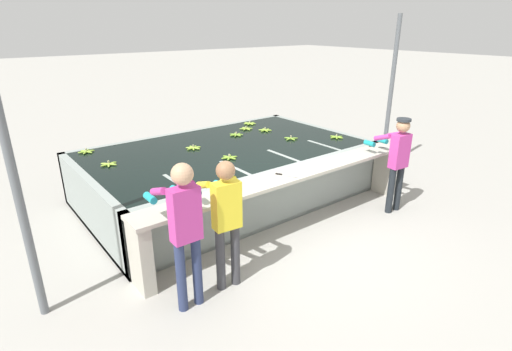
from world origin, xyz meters
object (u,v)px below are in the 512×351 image
object	(u,v)px
worker_1	(225,214)
banana_bunch_floating_9	(337,137)
worker_0	(184,223)
banana_bunch_floating_4	(109,164)
support_post_right	(391,96)
banana_bunch_floating_5	(291,138)
banana_bunch_floating_8	(265,130)
banana_bunch_floating_1	(193,148)
banana_bunch_floating_3	(250,123)
banana_bunch_floating_0	(246,129)
knife_1	(376,147)
banana_bunch_floating_7	(229,157)
support_post_left	(14,179)
banana_bunch_floating_6	(86,152)
worker_2	(397,156)
banana_bunch_floating_2	(236,135)
knife_0	(283,175)

from	to	relation	value
worker_1	banana_bunch_floating_9	distance (m)	3.88
worker_0	banana_bunch_floating_4	distance (m)	2.67
support_post_right	banana_bunch_floating_9	bearing A→B (deg)	177.09
banana_bunch_floating_5	banana_bunch_floating_8	bearing A→B (deg)	89.04
banana_bunch_floating_1	banana_bunch_floating_3	xyz separation A→B (m)	(1.90, 0.85, 0.00)
banana_bunch_floating_0	banana_bunch_floating_3	distance (m)	0.47
knife_1	banana_bunch_floating_7	bearing A→B (deg)	155.94
worker_1	support_post_right	bearing A→B (deg)	15.32
banana_bunch_floating_8	support_post_left	distance (m)	5.16
banana_bunch_floating_3	banana_bunch_floating_6	size ratio (longest dim) A/B	0.99
banana_bunch_floating_4	banana_bunch_floating_5	size ratio (longest dim) A/B	1.03
banana_bunch_floating_3	banana_bunch_floating_1	bearing A→B (deg)	-155.95
banana_bunch_floating_7	support_post_left	world-z (taller)	support_post_left
worker_2	banana_bunch_floating_6	world-z (taller)	worker_2
worker_2	knife_1	xyz separation A→B (m)	(0.28, 0.63, -0.03)
knife_1	banana_bunch_floating_2	bearing A→B (deg)	124.83
banana_bunch_floating_6	banana_bunch_floating_8	distance (m)	3.45
worker_1	banana_bunch_floating_9	world-z (taller)	worker_1
banana_bunch_floating_0	support_post_right	size ratio (longest dim) A/B	0.09
banana_bunch_floating_5	support_post_right	distance (m)	2.45
worker_0	banana_bunch_floating_0	size ratio (longest dim) A/B	6.15
banana_bunch_floating_5	support_post_left	xyz separation A→B (m)	(-4.72, -1.13, 0.65)
worker_2	banana_bunch_floating_0	xyz separation A→B (m)	(-0.80, 3.09, -0.03)
banana_bunch_floating_4	knife_1	size ratio (longest dim) A/B	0.93
knife_0	banana_bunch_floating_3	bearing A→B (deg)	61.68
banana_bunch_floating_3	banana_bunch_floating_5	world-z (taller)	same
banana_bunch_floating_0	knife_0	world-z (taller)	banana_bunch_floating_0
worker_1	support_post_left	bearing A→B (deg)	156.57
banana_bunch_floating_3	knife_1	size ratio (longest dim) A/B	0.92
worker_2	banana_bunch_floating_9	world-z (taller)	worker_2
worker_1	banana_bunch_floating_2	distance (m)	3.55
banana_bunch_floating_5	banana_bunch_floating_2	bearing A→B (deg)	127.57
worker_2	banana_bunch_floating_7	xyz separation A→B (m)	(-2.16, 1.72, -0.03)
banana_bunch_floating_7	knife_0	distance (m)	1.15
banana_bunch_floating_3	banana_bunch_floating_7	bearing A→B (deg)	-135.18
banana_bunch_floating_6	banana_bunch_floating_9	size ratio (longest dim) A/B	1.01
banana_bunch_floating_3	banana_bunch_floating_4	distance (m)	3.48
banana_bunch_floating_0	worker_1	bearing A→B (deg)	-130.02
banana_bunch_floating_2	banana_bunch_floating_7	bearing A→B (deg)	-129.83
banana_bunch_floating_3	support_post_right	bearing A→B (deg)	-42.72
banana_bunch_floating_5	support_post_left	size ratio (longest dim) A/B	0.09
banana_bunch_floating_7	knife_1	bearing A→B (deg)	-24.06
support_post_right	banana_bunch_floating_2	bearing A→B (deg)	154.37
worker_0	banana_bunch_floating_3	world-z (taller)	worker_0
knife_1	support_post_left	xyz separation A→B (m)	(-5.58, 0.20, 0.66)
banana_bunch_floating_9	worker_0	bearing A→B (deg)	-159.76
support_post_right	banana_bunch_floating_5	bearing A→B (deg)	166.53
banana_bunch_floating_1	knife_1	distance (m)	3.28
worker_1	banana_bunch_floating_0	size ratio (longest dim) A/B	5.77
banana_bunch_floating_0	banana_bunch_floating_9	world-z (taller)	same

